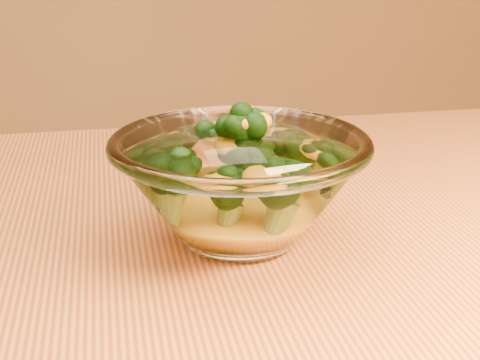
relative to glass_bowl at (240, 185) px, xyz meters
name	(u,v)px	position (x,y,z in m)	size (l,w,h in m)	color
glass_bowl	(240,185)	(0.00, 0.00, 0.00)	(0.19, 0.19, 0.08)	white
cheese_sauce	(240,208)	(0.00, 0.00, -0.02)	(0.09, 0.09, 0.03)	#FFA615
broccoli_heap	(233,168)	(0.00, 0.01, 0.01)	(0.15, 0.13, 0.08)	black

